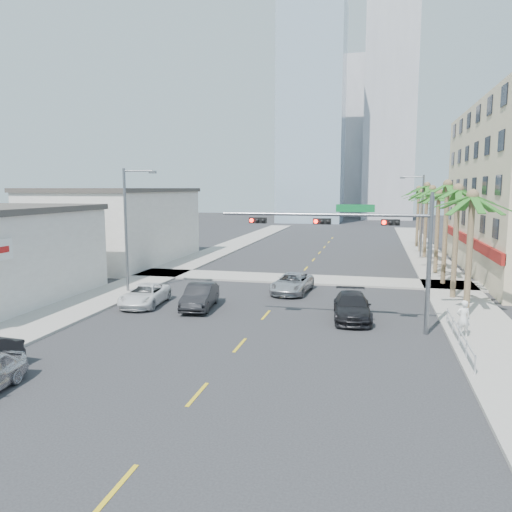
{
  "coord_description": "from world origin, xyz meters",
  "views": [
    {
      "loc": [
        6.19,
        -18.65,
        7.59
      ],
      "look_at": [
        -0.75,
        10.56,
        3.5
      ],
      "focal_mm": 35.0,
      "sensor_mm": 36.0,
      "label": 1
    }
  ],
  "objects_px": {
    "traffic_signal_mast": "(366,237)",
    "car_lane_center": "(292,283)",
    "pedestrian": "(463,319)",
    "car_lane_left": "(200,296)",
    "car_lane_right": "(352,306)",
    "car_parked_far": "(145,295)"
  },
  "relations": [
    {
      "from": "traffic_signal_mast",
      "to": "pedestrian",
      "type": "relative_size",
      "value": 5.92
    },
    {
      "from": "traffic_signal_mast",
      "to": "car_lane_center",
      "type": "xyz_separation_m",
      "value": [
        -5.3,
        8.8,
        -4.35
      ]
    },
    {
      "from": "car_lane_left",
      "to": "car_lane_center",
      "type": "height_order",
      "value": "car_lane_left"
    },
    {
      "from": "car_lane_left",
      "to": "pedestrian",
      "type": "distance_m",
      "value": 15.49
    },
    {
      "from": "car_lane_left",
      "to": "traffic_signal_mast",
      "type": "bearing_deg",
      "value": -21.87
    },
    {
      "from": "car_lane_center",
      "to": "traffic_signal_mast",
      "type": "bearing_deg",
      "value": -53.78
    },
    {
      "from": "car_lane_center",
      "to": "car_lane_right",
      "type": "bearing_deg",
      "value": -49.55
    },
    {
      "from": "car_lane_left",
      "to": "car_lane_center",
      "type": "xyz_separation_m",
      "value": [
        4.94,
        6.05,
        -0.06
      ]
    },
    {
      "from": "traffic_signal_mast",
      "to": "car_lane_left",
      "type": "bearing_deg",
      "value": 164.93
    },
    {
      "from": "car_lane_left",
      "to": "car_parked_far",
      "type": "bearing_deg",
      "value": 173.47
    },
    {
      "from": "car_lane_left",
      "to": "car_lane_center",
      "type": "relative_size",
      "value": 0.91
    },
    {
      "from": "car_parked_far",
      "to": "traffic_signal_mast",
      "type": "bearing_deg",
      "value": -15.97
    },
    {
      "from": "traffic_signal_mast",
      "to": "car_lane_center",
      "type": "height_order",
      "value": "traffic_signal_mast"
    },
    {
      "from": "car_parked_far",
      "to": "car_lane_right",
      "type": "height_order",
      "value": "car_lane_right"
    },
    {
      "from": "traffic_signal_mast",
      "to": "car_parked_far",
      "type": "xyz_separation_m",
      "value": [
        -14.03,
        2.74,
        -4.38
      ]
    },
    {
      "from": "car_lane_right",
      "to": "car_lane_left",
      "type": "bearing_deg",
      "value": 172.15
    },
    {
      "from": "car_parked_far",
      "to": "car_lane_right",
      "type": "relative_size",
      "value": 0.95
    },
    {
      "from": "traffic_signal_mast",
      "to": "car_lane_right",
      "type": "bearing_deg",
      "value": 106.98
    },
    {
      "from": "car_lane_left",
      "to": "pedestrian",
      "type": "relative_size",
      "value": 2.5
    },
    {
      "from": "car_lane_left",
      "to": "car_lane_right",
      "type": "xyz_separation_m",
      "value": [
        9.53,
        -0.45,
        -0.02
      ]
    },
    {
      "from": "car_lane_left",
      "to": "car_lane_center",
      "type": "bearing_deg",
      "value": 43.96
    },
    {
      "from": "traffic_signal_mast",
      "to": "pedestrian",
      "type": "height_order",
      "value": "traffic_signal_mast"
    }
  ]
}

